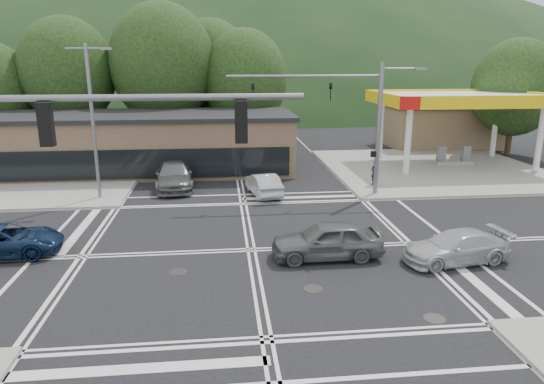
{
  "coord_description": "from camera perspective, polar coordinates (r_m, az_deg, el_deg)",
  "views": [
    {
      "loc": [
        -1.19,
        -19.87,
        8.01
      ],
      "look_at": [
        1.39,
        4.47,
        1.4
      ],
      "focal_mm": 32.0,
      "sensor_mm": 36.0,
      "label": 1
    }
  ],
  "objects": [
    {
      "name": "car_silver_east",
      "position": [
        21.38,
        20.82,
        -6.07
      ],
      "size": [
        4.68,
        2.43,
        1.3
      ],
      "primitive_type": "imported",
      "rotation": [
        0.0,
        0.0,
        -1.43
      ],
      "color": "#B3B6BB",
      "rests_on": "ground"
    },
    {
      "name": "tree_n_b",
      "position": [
        44.13,
        -12.73,
        14.48
      ],
      "size": [
        9.0,
        9.0,
        12.98
      ],
      "color": "#382619",
      "rests_on": "ground"
    },
    {
      "name": "signal_mast_ne",
      "position": [
        29.37,
        10.19,
        9.14
      ],
      "size": [
        11.65,
        0.3,
        8.0
      ],
      "color": "slate",
      "rests_on": "ground"
    },
    {
      "name": "car_blue_west",
      "position": [
        23.57,
        -29.12,
        -5.02
      ],
      "size": [
        5.01,
        2.67,
        1.34
      ],
      "primitive_type": "imported",
      "rotation": [
        0.0,
        0.0,
        1.66
      ],
      "color": "#0E1F3E",
      "rests_on": "ground"
    },
    {
      "name": "sidewalk_nw",
      "position": [
        38.33,
        -27.03,
        1.49
      ],
      "size": [
        16.0,
        16.0,
        0.15
      ],
      "primitive_type": "cube",
      "color": "gray",
      "rests_on": "ground"
    },
    {
      "name": "signal_mast_sw",
      "position": [
        13.1,
        -29.25,
        0.39
      ],
      "size": [
        9.14,
        0.28,
        8.0
      ],
      "color": "slate",
      "rests_on": "ground"
    },
    {
      "name": "car_queue_b",
      "position": [
        38.95,
        -2.57,
        4.35
      ],
      "size": [
        1.95,
        4.44,
        1.49
      ],
      "primitive_type": "imported",
      "rotation": [
        0.0,
        0.0,
        3.19
      ],
      "color": "silver",
      "rests_on": "ground"
    },
    {
      "name": "tree_ne",
      "position": [
        47.21,
        26.72,
        10.91
      ],
      "size": [
        7.2,
        7.2,
        9.99
      ],
      "color": "#382619",
      "rests_on": "ground"
    },
    {
      "name": "tree_n_c",
      "position": [
        43.95,
        -3.29,
        13.11
      ],
      "size": [
        7.6,
        7.6,
        10.87
      ],
      "color": "#382619",
      "rests_on": "ground"
    },
    {
      "name": "sidewalk_ne",
      "position": [
        39.26,
        18.46,
        2.67
      ],
      "size": [
        16.0,
        16.0,
        0.15
      ],
      "primitive_type": "cube",
      "color": "gray",
      "rests_on": "ground"
    },
    {
      "name": "convenience_store",
      "position": [
        50.0,
        19.23,
        7.26
      ],
      "size": [
        10.0,
        6.0,
        3.8
      ],
      "primitive_type": "cube",
      "color": "#846B4F",
      "rests_on": "ground"
    },
    {
      "name": "commercial_row",
      "position": [
        37.97,
        -16.38,
        5.39
      ],
      "size": [
        24.0,
        8.0,
        4.0
      ],
      "primitive_type": "cube",
      "color": "brown",
      "rests_on": "ground"
    },
    {
      "name": "gas_station_canopy",
      "position": [
        40.31,
        21.09,
        9.9
      ],
      "size": [
        12.32,
        8.34,
        5.75
      ],
      "color": "silver",
      "rests_on": "ground"
    },
    {
      "name": "streetlight_nw",
      "position": [
        29.91,
        -20.29,
        8.51
      ],
      "size": [
        2.5,
        0.25,
        9.0
      ],
      "color": "slate",
      "rests_on": "ground"
    },
    {
      "name": "ground",
      "position": [
        21.46,
        -2.45,
        -6.82
      ],
      "size": [
        120.0,
        120.0,
        0.0
      ],
      "primitive_type": "plane",
      "color": "black",
      "rests_on": "ground"
    },
    {
      "name": "tree_n_e",
      "position": [
        47.88,
        -7.24,
        13.96
      ],
      "size": [
        8.4,
        8.4,
        11.98
      ],
      "color": "#382619",
      "rests_on": "ground"
    },
    {
      "name": "pedestrian",
      "position": [
        32.51,
        11.98,
        2.27
      ],
      "size": [
        0.7,
        0.6,
        1.63
      ],
      "primitive_type": "imported",
      "rotation": [
        0.0,
        0.0,
        3.57
      ],
      "color": "black",
      "rests_on": "sidewalk_ne"
    },
    {
      "name": "car_grey_center",
      "position": [
        20.48,
        6.5,
        -5.63
      ],
      "size": [
        4.66,
        1.89,
        1.58
      ],
      "primitive_type": "imported",
      "rotation": [
        0.0,
        0.0,
        -1.57
      ],
      "color": "#575A5C",
      "rests_on": "ground"
    },
    {
      "name": "tree_n_a",
      "position": [
        45.71,
        -22.94,
        12.87
      ],
      "size": [
        8.0,
        8.0,
        11.75
      ],
      "color": "#382619",
      "rests_on": "ground"
    },
    {
      "name": "car_queue_a",
      "position": [
        29.89,
        -1.01,
        0.93
      ],
      "size": [
        2.13,
        4.34,
        1.37
      ],
      "primitive_type": "imported",
      "rotation": [
        0.0,
        0.0,
        3.31
      ],
      "color": "#ACAFB3",
      "rests_on": "ground"
    },
    {
      "name": "car_northbound",
      "position": [
        32.23,
        -11.44,
        1.92
      ],
      "size": [
        2.8,
        5.84,
        1.64
      ],
      "primitive_type": "imported",
      "rotation": [
        0.0,
        0.0,
        0.09
      ],
      "color": "#525557",
      "rests_on": "ground"
    },
    {
      "name": "hill_north",
      "position": [
        110.17,
        -5.53,
        10.88
      ],
      "size": [
        252.0,
        126.0,
        140.0
      ],
      "primitive_type": "ellipsoid",
      "color": "#183619",
      "rests_on": "ground"
    }
  ]
}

